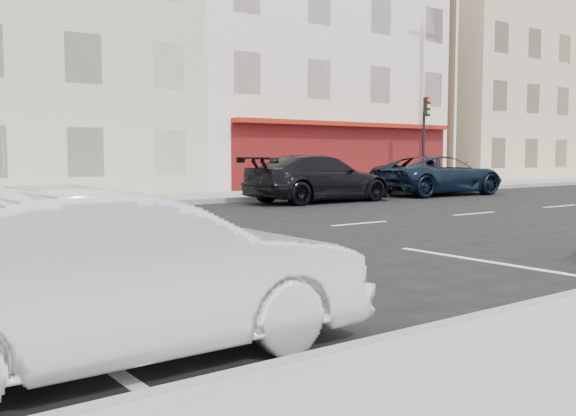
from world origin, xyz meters
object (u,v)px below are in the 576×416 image
object	(u,v)px
fire_hydrant	(397,178)
suv_far	(439,175)
traffic_light	(425,130)
car_far	(319,179)
utility_pole	(451,82)
sedan_silver	(114,276)

from	to	relation	value
fire_hydrant	suv_far	xyz separation A→B (m)	(-0.70, -2.84, 0.21)
traffic_light	car_far	world-z (taller)	traffic_light
utility_pole	traffic_light	xyz separation A→B (m)	(-2.00, -0.27, -2.18)
sedan_silver	suv_far	xyz separation A→B (m)	(17.22, 11.60, 0.09)
suv_far	fire_hydrant	bearing A→B (deg)	-10.67
car_far	traffic_light	bearing A→B (deg)	-71.71
utility_pole	fire_hydrant	distance (m)	5.48
car_far	utility_pole	bearing A→B (deg)	-73.85
utility_pole	car_far	xyz separation A→B (m)	(-10.12, -3.05, -3.99)
traffic_light	fire_hydrant	bearing A→B (deg)	173.64
fire_hydrant	sedan_silver	world-z (taller)	sedan_silver
traffic_light	suv_far	size ratio (longest dim) A/B	0.72
fire_hydrant	car_far	distance (m)	7.25
utility_pole	sedan_silver	bearing A→B (deg)	-145.83
fire_hydrant	car_far	world-z (taller)	car_far
utility_pole	fire_hydrant	size ratio (longest dim) A/B	12.50
utility_pole	fire_hydrant	xyz separation A→B (m)	(-3.50, -0.10, -4.21)
utility_pole	fire_hydrant	bearing A→B (deg)	-178.36
car_far	fire_hydrant	bearing A→B (deg)	-66.61
fire_hydrant	suv_far	world-z (taller)	suv_far
utility_pole	car_far	distance (m)	11.30
traffic_light	car_far	size ratio (longest dim) A/B	0.73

